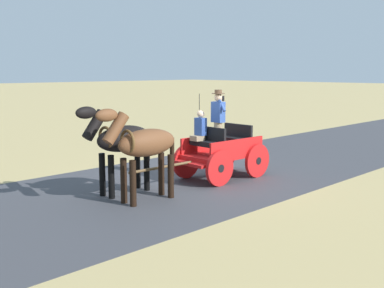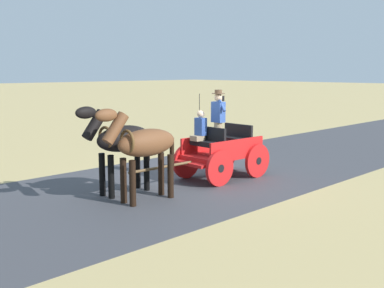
% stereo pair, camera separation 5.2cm
% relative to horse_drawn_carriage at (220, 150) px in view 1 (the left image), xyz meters
% --- Properties ---
extents(ground_plane, '(200.00, 200.00, 0.00)m').
position_rel_horse_drawn_carriage_xyz_m(ground_plane, '(0.50, 0.27, -0.82)').
color(ground_plane, tan).
extents(road_surface, '(6.31, 160.00, 0.01)m').
position_rel_horse_drawn_carriage_xyz_m(road_surface, '(0.50, 0.27, -0.81)').
color(road_surface, '#424247').
rests_on(road_surface, ground).
extents(horse_drawn_carriage, '(1.49, 4.51, 2.50)m').
position_rel_horse_drawn_carriage_xyz_m(horse_drawn_carriage, '(0.00, 0.00, 0.00)').
color(horse_drawn_carriage, red).
rests_on(horse_drawn_carriage, ground).
extents(horse_near_side, '(0.64, 2.13, 2.21)m').
position_rel_horse_drawn_carriage_xyz_m(horse_near_side, '(-0.35, 3.04, 0.51)').
color(horse_near_side, brown).
rests_on(horse_near_side, ground).
extents(horse_off_side, '(0.58, 2.13, 2.21)m').
position_rel_horse_drawn_carriage_xyz_m(horse_off_side, '(0.56, 3.01, 0.51)').
color(horse_off_side, black).
rests_on(horse_off_side, ground).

